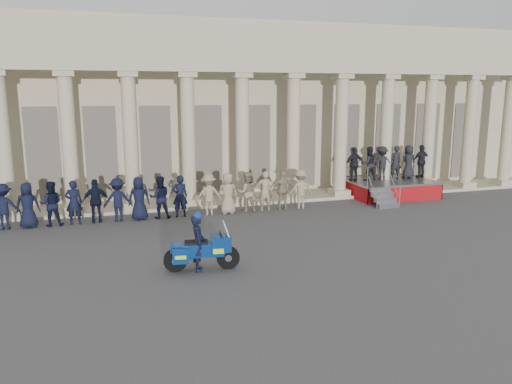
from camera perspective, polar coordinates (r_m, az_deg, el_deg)
name	(u,v)px	position (r m, az deg, el deg)	size (l,w,h in m)	color
ground	(269,257)	(16.74, 1.45, -7.46)	(90.00, 90.00, 0.00)	#404042
building	(191,107)	(30.21, -7.44, 9.60)	(40.00, 12.50, 9.00)	tan
officer_rank	(93,201)	(21.87, -18.11, -1.01)	(19.75, 0.70, 1.85)	black
reviewing_stand	(388,169)	(27.02, 14.84, 2.61)	(5.03, 4.11, 2.63)	gray
motorcycle	(202,250)	(15.47, -6.15, -6.59)	(2.34, 1.03, 1.50)	black
rider	(198,242)	(15.38, -6.65, -5.66)	(0.50, 0.69, 1.85)	black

